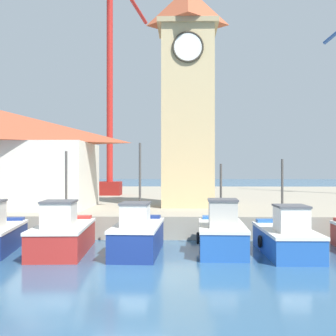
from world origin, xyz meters
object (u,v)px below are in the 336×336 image
warehouse_left (1,158)px  clock_tower (188,91)px  fishing_boat_center (222,234)px  port_crane_near (111,101)px  fishing_boat_mid_right (286,237)px  fishing_boat_left_inner (63,234)px  fishing_boat_mid_left (138,235)px

warehouse_left → clock_tower: bearing=5.1°
fishing_boat_center → port_crane_near: 25.35m
warehouse_left → port_crane_near: 15.61m
fishing_boat_center → fishing_boat_mid_right: fishing_boat_mid_right is taller
fishing_boat_left_inner → fishing_boat_mid_left: size_ratio=1.07×
fishing_boat_center → port_crane_near: port_crane_near is taller
fishing_boat_mid_left → warehouse_left: (-9.13, 8.89, 3.38)m
fishing_boat_left_inner → warehouse_left: warehouse_left is taller
fishing_boat_mid_right → clock_tower: bearing=111.1°
fishing_boat_left_inner → fishing_boat_center: (6.57, 0.28, 0.01)m
port_crane_near → clock_tower: bearing=-62.5°
fishing_boat_mid_right → port_crane_near: size_ratio=0.25×
fishing_boat_mid_right → clock_tower: (-3.84, 9.97, 7.61)m
fishing_boat_left_inner → port_crane_near: (-1.41, 22.68, 8.81)m
fishing_boat_left_inner → fishing_boat_center: size_ratio=1.10×
fishing_boat_mid_left → port_crane_near: 24.85m
fishing_boat_left_inner → warehouse_left: size_ratio=0.48×
fishing_boat_mid_left → warehouse_left: warehouse_left is taller
fishing_boat_mid_left → fishing_boat_center: (3.45, 0.39, 0.00)m
fishing_boat_mid_right → clock_tower: size_ratio=0.34×
fishing_boat_mid_right → port_crane_near: (-10.54, 22.85, 8.87)m
clock_tower → fishing_boat_left_inner: bearing=-118.4°
fishing_boat_left_inner → fishing_boat_mid_left: fishing_boat_mid_left is taller
fishing_boat_mid_right → warehouse_left: warehouse_left is taller
fishing_boat_mid_left → port_crane_near: bearing=101.2°
fishing_boat_mid_left → fishing_boat_center: bearing=6.5°
fishing_boat_center → clock_tower: 12.21m
fishing_boat_mid_right → clock_tower: clock_tower is taller
fishing_boat_left_inner → fishing_boat_mid_right: (9.13, -0.18, -0.06)m
fishing_boat_mid_left → port_crane_near: (-4.53, 22.79, 8.80)m
fishing_boat_mid_left → fishing_boat_center: 3.48m
port_crane_near → fishing_boat_left_inner: bearing=-86.4°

